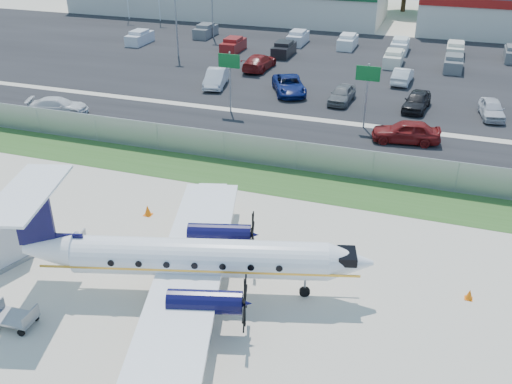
% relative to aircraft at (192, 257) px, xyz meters
% --- Properties ---
extents(ground, '(170.00, 170.00, 0.00)m').
position_rel_aircraft_xyz_m(ground, '(0.89, 0.05, -1.92)').
color(ground, beige).
rests_on(ground, ground).
extents(grass_verge, '(170.00, 4.00, 0.02)m').
position_rel_aircraft_xyz_m(grass_verge, '(0.89, 12.05, -1.91)').
color(grass_verge, '#2D561E').
rests_on(grass_verge, ground).
extents(access_road, '(170.00, 8.00, 0.02)m').
position_rel_aircraft_xyz_m(access_road, '(0.89, 19.05, -1.90)').
color(access_road, black).
rests_on(access_road, ground).
extents(parking_lot, '(170.00, 32.00, 0.02)m').
position_rel_aircraft_xyz_m(parking_lot, '(0.89, 40.05, -1.90)').
color(parking_lot, black).
rests_on(parking_lot, ground).
extents(perimeter_fence, '(120.00, 0.06, 1.99)m').
position_rel_aircraft_xyz_m(perimeter_fence, '(0.89, 14.05, -0.91)').
color(perimeter_fence, gray).
rests_on(perimeter_fence, ground).
extents(sign_left, '(1.80, 0.26, 5.00)m').
position_rel_aircraft_xyz_m(sign_left, '(-7.11, 22.96, 1.70)').
color(sign_left, gray).
rests_on(sign_left, ground).
extents(sign_mid, '(1.80, 0.26, 5.00)m').
position_rel_aircraft_xyz_m(sign_mid, '(3.89, 22.96, 1.70)').
color(sign_mid, gray).
rests_on(sign_mid, ground).
extents(light_pole_nw, '(0.90, 0.35, 9.09)m').
position_rel_aircraft_xyz_m(light_pole_nw, '(-19.11, 38.05, 3.32)').
color(light_pole_nw, gray).
rests_on(light_pole_nw, ground).
extents(tree_line, '(112.00, 6.00, 14.00)m').
position_rel_aircraft_xyz_m(tree_line, '(0.89, 74.05, -1.92)').
color(tree_line, '#1F601C').
rests_on(tree_line, ground).
extents(aircraft, '(16.24, 15.87, 4.96)m').
position_rel_aircraft_xyz_m(aircraft, '(0.00, 0.00, 0.00)').
color(aircraft, white).
rests_on(aircraft, ground).
extents(baggage_cart_near, '(2.07, 1.45, 1.00)m').
position_rel_aircraft_xyz_m(baggage_cart_near, '(-7.69, 1.13, -1.45)').
color(baggage_cart_near, gray).
rests_on(baggage_cart_near, ground).
extents(baggage_cart_far, '(1.84, 1.17, 0.93)m').
position_rel_aircraft_xyz_m(baggage_cart_far, '(-6.18, -4.47, -1.48)').
color(baggage_cart_far, gray).
rests_on(baggage_cart_far, ground).
extents(cone_nose, '(0.35, 0.35, 0.50)m').
position_rel_aircraft_xyz_m(cone_nose, '(11.81, 3.53, -1.68)').
color(cone_nose, '#FF6A08').
rests_on(cone_nose, ground).
extents(cone_starboard_wing, '(0.43, 0.43, 0.61)m').
position_rel_aircraft_xyz_m(cone_starboard_wing, '(-5.39, 5.59, -1.63)').
color(cone_starboard_wing, '#FF6A08').
rests_on(cone_starboard_wing, ground).
extents(road_car_west, '(5.14, 3.43, 1.38)m').
position_rel_aircraft_xyz_m(road_car_west, '(-20.24, 17.99, -1.92)').
color(road_car_west, silver).
rests_on(road_car_west, ground).
extents(road_car_mid, '(5.08, 2.58, 1.66)m').
position_rel_aircraft_xyz_m(road_car_mid, '(7.24, 21.10, -1.92)').
color(road_car_mid, maroon).
rests_on(road_car_mid, ground).
extents(parked_car_a, '(2.61, 5.06, 1.59)m').
position_rel_aircraft_xyz_m(parked_car_a, '(-10.95, 29.23, -1.92)').
color(parked_car_a, silver).
rests_on(parked_car_a, ground).
extents(parked_car_b, '(4.61, 6.07, 1.53)m').
position_rel_aircraft_xyz_m(parked_car_b, '(-3.91, 29.40, -1.92)').
color(parked_car_b, navy).
rests_on(parked_car_b, ground).
extents(parked_car_c, '(2.01, 4.42, 1.47)m').
position_rel_aircraft_xyz_m(parked_car_c, '(1.10, 28.43, -1.92)').
color(parked_car_c, '#595B5E').
rests_on(parked_car_c, ground).
extents(parked_car_d, '(2.34, 4.72, 1.54)m').
position_rel_aircraft_xyz_m(parked_car_d, '(7.37, 28.58, -1.92)').
color(parked_car_d, black).
rests_on(parked_car_d, ground).
extents(parked_car_e, '(2.28, 4.41, 1.44)m').
position_rel_aircraft_xyz_m(parked_car_e, '(13.25, 28.61, -1.92)').
color(parked_car_e, silver).
rests_on(parked_car_e, ground).
extents(parked_car_f, '(2.45, 5.51, 1.57)m').
position_rel_aircraft_xyz_m(parked_car_f, '(-8.94, 35.93, -1.92)').
color(parked_car_f, maroon).
rests_on(parked_car_f, ground).
extents(parked_car_g, '(1.81, 4.52, 1.46)m').
position_rel_aircraft_xyz_m(parked_car_g, '(5.45, 35.90, -1.92)').
color(parked_car_g, silver).
rests_on(parked_car_g, ground).
extents(far_parking_rows, '(56.00, 10.00, 1.60)m').
position_rel_aircraft_xyz_m(far_parking_rows, '(0.89, 45.05, -1.92)').
color(far_parking_rows, gray).
rests_on(far_parking_rows, ground).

